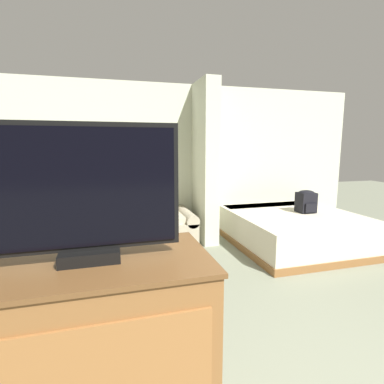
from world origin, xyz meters
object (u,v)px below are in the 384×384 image
Objects in this scene: table_lamp at (62,195)px; tv_dresser at (97,379)px; coffee_table at (137,245)px; bed at (294,229)px; backpack at (306,201)px; tv at (87,194)px; couch at (136,228)px.

table_lamp is 3.37m from tv_dresser.
coffee_table is 0.70× the size of tv_dresser.
backpack reaches higher than bed.
tv is at bearing -136.61° from bed.
backpack is at bearing 41.49° from tv_dresser.
couch is 2.33× the size of coffee_table.
coffee_table is 1.81× the size of table_lamp.
bed is (3.47, -0.55, -0.62)m from table_lamp.
couch is 2.41× the size of tv.
couch is 3.40m from tv_dresser.
tv_dresser reaches higher than table_lamp.
table_lamp reaches higher than coffee_table.
coffee_table is 2.32m from tv_dresser.
bed is at bearing 43.39° from tv.
table_lamp is 3.39m from tv.
tv reaches higher than backpack.
tv_dresser is (-0.49, -3.36, 0.26)m from couch.
couch is 1.63× the size of tv_dresser.
couch is at bearing 2.90° from table_lamp.
couch is 4.22× the size of table_lamp.
couch is 3.56m from tv.
tv is 4.23m from backpack.
bed is at bearing -177.30° from backpack.
couch is at bearing 167.41° from backpack.
couch is at bearing 81.76° from tv_dresser.
coffee_table is at bearing -94.79° from couch.
table_lamp is 1.20× the size of backpack.
tv_dresser is 1.48× the size of tv.
coffee_table is 2.80m from backpack.
backpack is at bearing 41.48° from tv.
backpack is at bearing 10.18° from coffee_table.
table_lamp is 3.73m from backpack.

